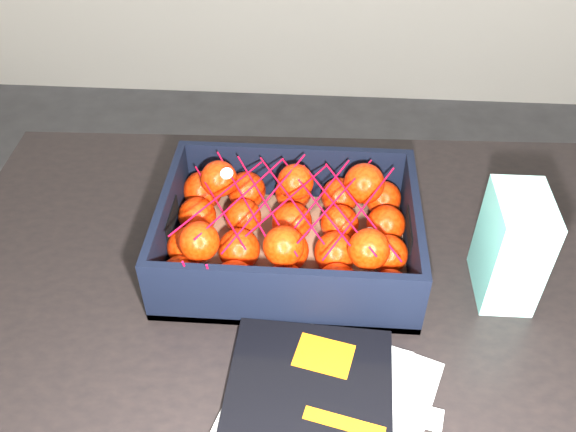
# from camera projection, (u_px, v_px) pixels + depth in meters

# --- Properties ---
(table) EXTENTS (1.22, 0.84, 0.75)m
(table) POSITION_uv_depth(u_px,v_px,m) (320.00, 329.00, 0.99)
(table) COLOR black
(table) RESTS_ON ground
(magazine_stack) EXTENTS (0.32, 0.34, 0.02)m
(magazine_stack) POSITION_uv_depth(u_px,v_px,m) (316.00, 419.00, 0.76)
(magazine_stack) COLOR silver
(magazine_stack) RESTS_ON table
(produce_crate) EXTENTS (0.39, 0.29, 0.11)m
(produce_crate) POSITION_uv_depth(u_px,v_px,m) (289.00, 240.00, 0.96)
(produce_crate) COLOR brown
(produce_crate) RESTS_ON table
(clementine_heap) EXTENTS (0.37, 0.27, 0.11)m
(clementine_heap) POSITION_uv_depth(u_px,v_px,m) (287.00, 231.00, 0.95)
(clementine_heap) COLOR red
(clementine_heap) RESTS_ON produce_crate
(mesh_net) EXTENTS (0.32, 0.26, 0.09)m
(mesh_net) POSITION_uv_depth(u_px,v_px,m) (284.00, 206.00, 0.90)
(mesh_net) COLOR red
(mesh_net) RESTS_ON clementine_heap
(retail_carton) EXTENTS (0.08, 0.11, 0.17)m
(retail_carton) POSITION_uv_depth(u_px,v_px,m) (511.00, 247.00, 0.87)
(retail_carton) COLOR white
(retail_carton) RESTS_ON table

